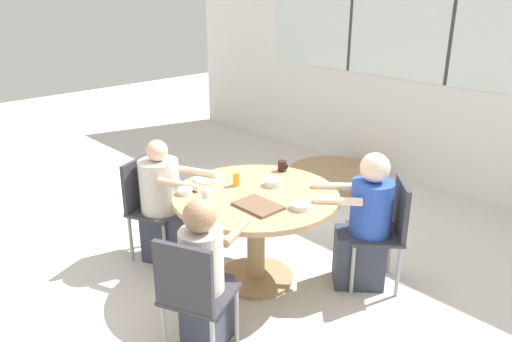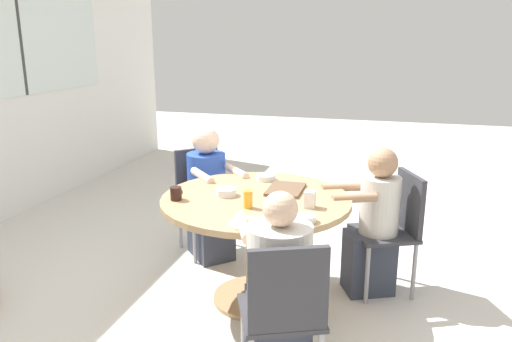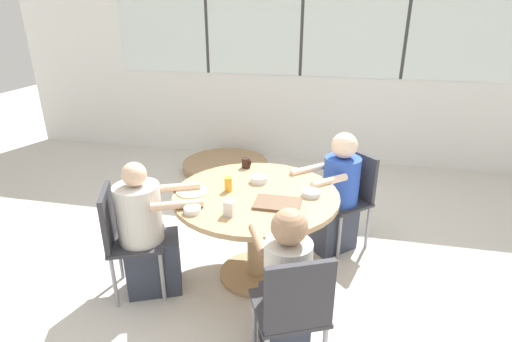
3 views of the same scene
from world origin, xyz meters
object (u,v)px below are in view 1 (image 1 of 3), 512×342
Objects in this scene: chair_for_woman_green_shirt at (192,290)px; bowl_white_shallow at (301,206)px; chair_for_man_blue_shirt at (148,200)px; milk_carton_small at (208,196)px; bowl_fruit at (273,183)px; folded_table_stack at (336,176)px; person_woman_green_shirt at (205,281)px; person_man_teal_shirt at (365,227)px; juice_glass at (236,179)px; coffee_mug at (282,166)px; chair_for_man_teal_shirt at (387,225)px; person_man_blue_shirt at (165,208)px; bowl_cereal at (185,191)px.

chair_for_woman_green_shirt reaches higher than bowl_white_shallow.
milk_carton_small is at bearing 68.09° from chair_for_man_blue_shirt.
bowl_fruit reaches higher than folded_table_stack.
person_man_teal_shirt is at bearing 54.59° from person_woman_green_shirt.
chair_for_man_blue_shirt is 0.86m from juice_glass.
coffee_mug is at bearing 121.35° from bowl_fruit.
chair_for_man_teal_shirt is at bearing 63.92° from bowl_white_shallow.
person_woman_green_shirt is 1.40m from coffee_mug.
chair_for_woman_green_shirt reaches higher than juice_glass.
person_man_blue_shirt is at bearing -144.38° from bowl_fruit.
milk_carton_small is at bearing 99.84° from person_man_teal_shirt.
chair_for_woman_green_shirt is at bearing 129.21° from person_man_teal_shirt.
bowl_white_shallow is (0.61, -0.45, -0.02)m from coffee_mug.
milk_carton_small is (-0.71, -0.95, 0.31)m from person_man_teal_shirt.
milk_carton_small is 0.67m from bowl_white_shallow.
person_man_blue_shirt reaches higher than bowl_fruit.
bowl_cereal is (-1.09, -1.09, 0.25)m from chair_for_man_teal_shirt.
chair_for_man_blue_shirt reaches higher than bowl_white_shallow.
milk_carton_small is at bearing -98.23° from bowl_fruit.
person_man_blue_shirt is 0.97m from bowl_fruit.
folded_table_stack is at bearing 112.71° from coffee_mug.
chair_for_woman_green_shirt reaches higher than coffee_mug.
person_man_teal_shirt is 1.40m from bowl_cereal.
juice_glass is at bearing -72.64° from folded_table_stack.
bowl_white_shallow is 0.12× the size of folded_table_stack.
juice_glass is at bearing 97.04° from person_man_blue_shirt.
bowl_white_shallow is at bearing -58.31° from folded_table_stack.
bowl_white_shallow is at bearing -36.21° from coffee_mug.
person_man_teal_shirt is (0.20, 1.49, -0.03)m from chair_for_woman_green_shirt.
milk_carton_small is at bearing 98.63° from chair_for_man_teal_shirt.
coffee_mug reaches higher than bowl_fruit.
folded_table_stack is (-0.53, 2.56, -0.72)m from bowl_cereal.
chair_for_man_blue_shirt is 1.98m from chair_for_man_teal_shirt.
person_woman_green_shirt is at bearing 50.45° from chair_for_man_blue_shirt.
chair_for_man_teal_shirt is 6.14× the size of bowl_white_shallow.
person_man_blue_shirt reaches higher than chair_for_man_blue_shirt.
chair_for_man_teal_shirt is 1.38m from milk_carton_small.
chair_for_man_blue_shirt is at bearing -161.76° from bowl_white_shallow.
milk_carton_small is at bearing 4.98° from bowl_cereal.
person_man_teal_shirt is 0.86m from coffee_mug.
bowl_cereal is (-0.71, 0.37, 0.29)m from person_woman_green_shirt.
folded_table_stack is (-1.63, 1.47, -0.46)m from chair_for_man_teal_shirt.
bowl_cereal is (0.40, -0.07, 0.30)m from person_man_blue_shirt.
juice_glass is at bearing -132.81° from bowl_fruit.
chair_for_man_teal_shirt is at bearing 50.88° from person_woman_green_shirt.
chair_for_woman_green_shirt is 0.80× the size of person_man_teal_shirt.
chair_for_man_blue_shirt is 6.14× the size of bowl_white_shallow.
bowl_cereal is at bearing 122.05° from chair_for_woman_green_shirt.
chair_for_man_blue_shirt is at bearing -146.29° from bowl_fruit.
person_woman_green_shirt reaches higher than chair_for_man_teal_shirt.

